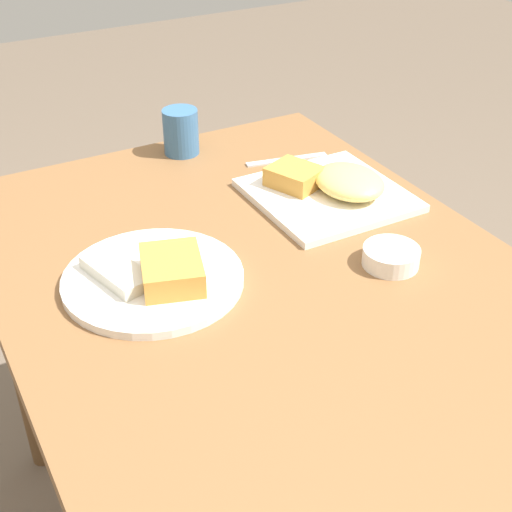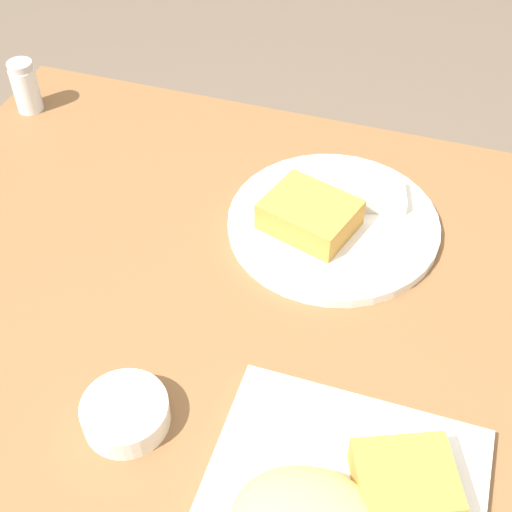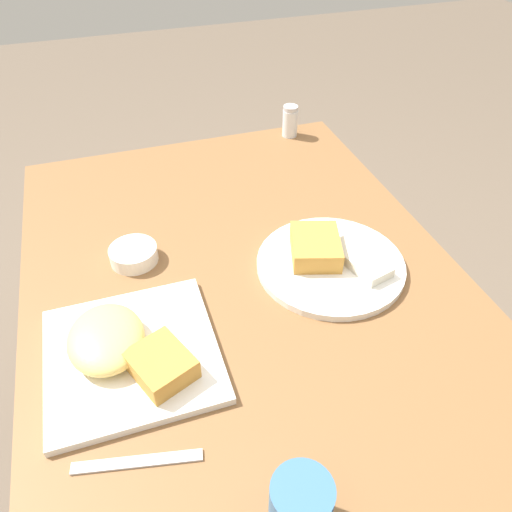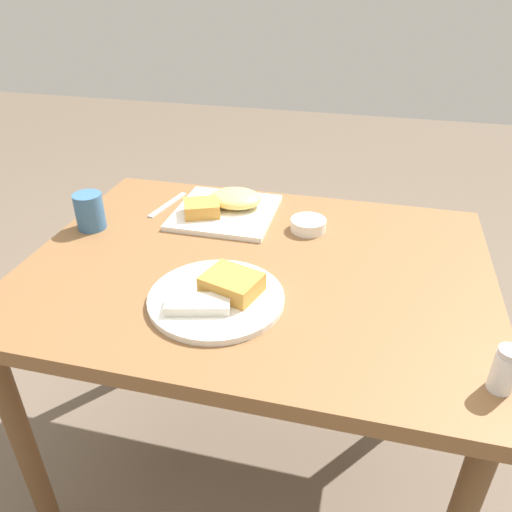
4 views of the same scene
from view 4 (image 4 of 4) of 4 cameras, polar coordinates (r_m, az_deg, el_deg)
name	(u,v)px [view 4 (image 4 of 4)]	position (r m, az deg, el deg)	size (l,w,h in m)	color
ground_plane	(256,464)	(1.66, 0.05, -22.70)	(8.00, 8.00, 0.00)	brown
dining_table	(257,293)	(1.20, 0.06, -4.30)	(1.06, 0.80, 0.73)	brown
plate_square_near	(226,206)	(1.37, -3.44, 5.68)	(0.26, 0.26, 0.06)	white
plate_oval_far	(219,295)	(1.02, -4.30, -4.50)	(0.28, 0.28, 0.05)	white
sauce_ramekin	(308,224)	(1.29, 5.99, 3.61)	(0.09, 0.09, 0.03)	white
salt_shaker	(504,372)	(0.91, 26.47, -11.80)	(0.04, 0.04, 0.08)	white
butter_knife	(168,205)	(1.45, -10.04, 5.80)	(0.05, 0.17, 0.00)	silver
coffee_mug	(90,211)	(1.35, -18.48, 4.87)	(0.07, 0.07, 0.09)	#386693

